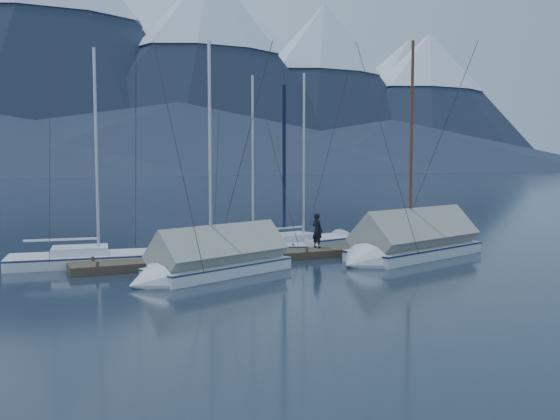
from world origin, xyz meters
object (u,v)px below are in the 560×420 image
at_px(sailboat_open_mid, 263,249).
at_px(sailboat_open_right, 311,244).
at_px(sailboat_open_left, 112,260).
at_px(sailboat_covered_near, 407,246).
at_px(sailboat_covered_far, 208,264).
at_px(person, 317,230).

height_order(sailboat_open_mid, sailboat_open_right, sailboat_open_right).
relative_size(sailboat_open_left, sailboat_covered_near, 0.92).
relative_size(sailboat_covered_near, sailboat_covered_far, 1.11).
bearing_deg(sailboat_open_mid, sailboat_covered_far, -132.23).
bearing_deg(sailboat_covered_far, sailboat_open_right, 36.87).
bearing_deg(sailboat_covered_far, sailboat_open_mid, 47.77).
xyz_separation_m(sailboat_open_left, sailboat_open_right, (10.13, 1.08, -0.01)).
relative_size(sailboat_open_right, person, 5.93).
xyz_separation_m(sailboat_open_left, sailboat_open_mid, (7.14, 0.33, -0.01)).
relative_size(sailboat_open_mid, person, 5.70).
bearing_deg(sailboat_open_left, sailboat_open_mid, 2.62).
bearing_deg(sailboat_open_left, sailboat_open_right, 6.10).
distance_m(sailboat_open_left, sailboat_open_right, 10.18).
height_order(sailboat_open_left, sailboat_covered_near, sailboat_covered_near).
xyz_separation_m(sailboat_open_right, sailboat_covered_far, (-7.22, -5.41, 0.30)).
bearing_deg(sailboat_covered_near, person, 142.67).
distance_m(sailboat_open_left, person, 9.30).
bearing_deg(sailboat_open_left, sailboat_covered_near, -17.47).
xyz_separation_m(sailboat_open_left, sailboat_covered_far, (2.91, -4.33, 0.30)).
height_order(sailboat_covered_far, person, sailboat_covered_far).
bearing_deg(sailboat_open_left, person, -8.77).
xyz_separation_m(sailboat_open_left, person, (9.14, -1.41, 0.98)).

